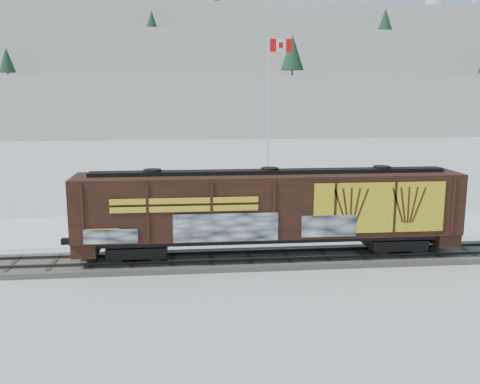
{
  "coord_description": "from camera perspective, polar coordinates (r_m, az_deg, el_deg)",
  "views": [
    {
      "loc": [
        -1.19,
        -26.85,
        8.77
      ],
      "look_at": [
        1.83,
        3.0,
        3.19
      ],
      "focal_mm": 40.0,
      "sensor_mm": 36.0,
      "label": 1
    }
  ],
  "objects": [
    {
      "name": "flagpole",
      "position": [
        43.2,
        3.13,
        5.47
      ],
      "size": [
        2.3,
        0.9,
        13.12
      ],
      "color": "silver",
      "rests_on": "ground"
    },
    {
      "name": "hillside",
      "position": [
        166.74,
        -5.51,
        12.41
      ],
      "size": [
        360.0,
        110.0,
        93.0
      ],
      "color": "white",
      "rests_on": "ground"
    },
    {
      "name": "car_dark",
      "position": [
        37.48,
        14.77,
        -2.29
      ],
      "size": [
        4.79,
        2.83,
        1.3
      ],
      "primitive_type": "imported",
      "rotation": [
        0.0,
        0.0,
        1.33
      ],
      "color": "black",
      "rests_on": "parking_strip"
    },
    {
      "name": "parking_strip",
      "position": [
        35.47,
        -3.68,
        -3.78
      ],
      "size": [
        40.0,
        8.0,
        0.03
      ],
      "primitive_type": "cube",
      "color": "white",
      "rests_on": "ground"
    },
    {
      "name": "hopper_railcar",
      "position": [
        27.8,
        3.16,
        -1.61
      ],
      "size": [
        19.83,
        3.06,
        4.46
      ],
      "color": "black",
      "rests_on": "rail_track"
    },
    {
      "name": "car_white",
      "position": [
        33.44,
        -8.17,
        -3.29
      ],
      "size": [
        5.2,
        2.94,
        1.62
      ],
      "primitive_type": "imported",
      "rotation": [
        0.0,
        0.0,
        1.83
      ],
      "color": "silver",
      "rests_on": "parking_strip"
    },
    {
      "name": "rail_track",
      "position": [
        28.22,
        -3.1,
        -7.27
      ],
      "size": [
        50.0,
        3.4,
        0.43
      ],
      "color": "#59544C",
      "rests_on": "ground"
    },
    {
      "name": "ground",
      "position": [
        28.27,
        -3.1,
        -7.55
      ],
      "size": [
        500.0,
        500.0,
        0.0
      ],
      "primitive_type": "plane",
      "color": "white",
      "rests_on": "ground"
    },
    {
      "name": "car_silver",
      "position": [
        35.16,
        -5.02,
        -2.71
      ],
      "size": [
        4.24,
        1.92,
        1.41
      ],
      "primitive_type": "imported",
      "rotation": [
        0.0,
        0.0,
        1.51
      ],
      "color": "#A0A3A7",
      "rests_on": "parking_strip"
    }
  ]
}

